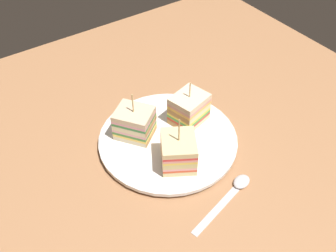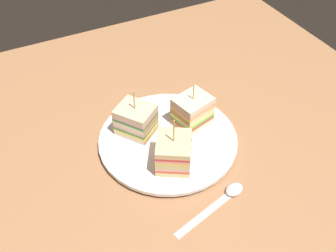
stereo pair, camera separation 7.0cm
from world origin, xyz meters
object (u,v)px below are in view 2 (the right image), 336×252
sandwich_wedge_0 (174,152)px  sandwich_wedge_1 (192,111)px  plate (168,140)px  spoon (225,197)px  sandwich_wedge_2 (136,120)px

sandwich_wedge_0 → sandwich_wedge_1: size_ratio=1.11×
plate → sandwich_wedge_0: sandwich_wedge_0 is taller
plate → sandwich_wedge_0: 6.98cm
sandwich_wedge_0 → spoon: size_ratio=0.69×
sandwich_wedge_2 → spoon: 21.34cm
sandwich_wedge_2 → spoon: (7.16, -19.75, -3.76)cm
sandwich_wedge_0 → sandwich_wedge_1: bearing=-15.6°
sandwich_wedge_2 → spoon: bearing=-16.4°
plate → spoon: 15.72cm
sandwich_wedge_2 → sandwich_wedge_1: bearing=39.6°
sandwich_wedge_1 → plate: bearing=1.0°
sandwich_wedge_2 → spoon: sandwich_wedge_2 is taller
plate → spoon: size_ratio=1.75×
sandwich_wedge_1 → sandwich_wedge_0: bearing=29.2°
plate → sandwich_wedge_2: (-4.44, 4.27, 3.32)cm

